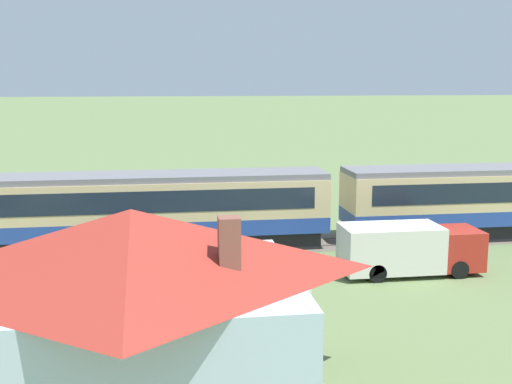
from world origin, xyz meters
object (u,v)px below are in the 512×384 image
Objects in this scene: delivery_truck_red at (408,248)px; cottage_red_roof_3 at (134,296)px; passenger_train at (340,202)px; parked_car_white at (261,268)px; parked_car_black at (111,274)px.

cottage_red_roof_3 is at bearing -142.30° from delivery_truck_red.
cottage_red_roof_3 reaches higher than delivery_truck_red.
parked_car_white is (-5.22, -6.16, -1.59)m from passenger_train.
passenger_train is at bearing 55.84° from cottage_red_roof_3.
delivery_truck_red is at bearing -90.71° from parked_car_black.
parked_car_white is at bearing -130.25° from passenger_train.
parked_car_black reaches higher than parked_car_white.
parked_car_white is at bearing -91.62° from parked_car_black.
delivery_truck_red is (13.04, 0.14, 0.56)m from parked_car_black.
cottage_red_roof_3 is 10.38m from parked_car_white.
parked_car_black is 0.97× the size of parked_car_white.
parked_car_white is (4.98, 8.87, -2.08)m from cottage_red_roof_3.
parked_car_black is (-1.34, 8.90, -2.05)m from cottage_red_roof_3.
delivery_truck_red is (6.71, 0.17, 0.59)m from parked_car_white.
delivery_truck_red is at bearing 37.70° from cottage_red_roof_3.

